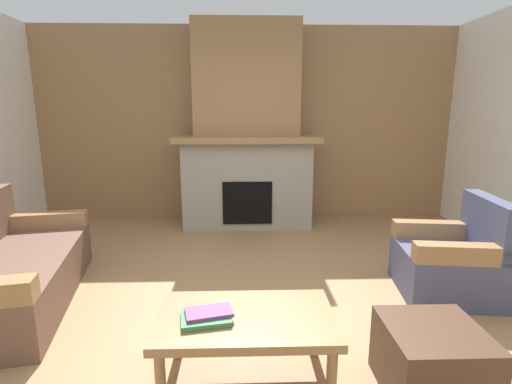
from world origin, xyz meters
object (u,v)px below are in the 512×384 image
Objects in this scene: coffee_table at (246,324)px; fireplace at (247,140)px; ottoman at (432,361)px; couch at (6,271)px; armchair at (452,261)px.

fireplace is at bearing 89.39° from coffee_table.
fireplace is 3.64m from ottoman.
ottoman is at bearing -20.47° from couch.
armchair is at bearing 57.70° from ottoman.
coffee_table is (1.94, -0.99, 0.09)m from couch.
coffee_table is (-0.03, -3.25, -0.79)m from fireplace.
fireplace is at bearing 106.41° from ottoman.
fireplace is 2.70× the size of coffee_table.
couch reaches higher than coffee_table.
fireplace is at bearing 48.93° from couch.
fireplace is 1.40× the size of couch.
armchair is at bearing 1.27° from couch.
armchair reaches higher than ottoman.
fireplace reaches higher than armchair.
couch is at bearing -131.07° from fireplace.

